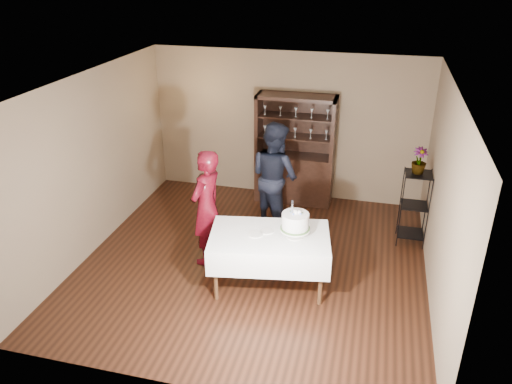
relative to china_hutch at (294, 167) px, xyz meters
The scene contains 14 objects.
floor 2.36m from the china_hutch, 95.08° to the right, with size 5.00×5.00×0.00m, color black.
ceiling 3.04m from the china_hutch, 95.08° to the right, with size 5.00×5.00×0.00m, color silver.
back_wall 0.76m from the china_hutch, 128.88° to the left, with size 5.00×0.02×2.70m, color brown.
wall_left 3.58m from the china_hutch, 140.17° to the right, with size 0.02×5.00×2.70m, color brown.
wall_right 3.29m from the china_hutch, 44.39° to the right, with size 0.02×5.00×2.70m, color brown.
china_hutch is the anchor object (origin of this frame).
plant_etagere 2.33m from the china_hutch, 26.83° to the right, with size 0.42×0.42×1.20m.
cake_table 2.74m from the china_hutch, 86.95° to the right, with size 1.74×1.24×0.80m.
woman 2.51m from the china_hutch, 110.62° to the right, with size 0.64×0.42×1.76m, color #3B0511.
man 1.11m from the china_hutch, 97.89° to the right, with size 0.89×0.69×1.83m, color black.
cake 2.77m from the china_hutch, 79.96° to the right, with size 0.41×0.41×0.55m.
plate_near 2.78m from the china_hutch, 90.85° to the right, with size 0.20×0.20×0.01m, color white.
plate_far 2.66m from the china_hutch, 88.08° to the right, with size 0.19×0.19×0.01m, color white.
potted_plant 2.42m from the china_hutch, 26.70° to the right, with size 0.23×0.23×0.40m, color #3F632F.
Camera 1 is at (1.57, -6.12, 4.18)m, focal length 35.00 mm.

